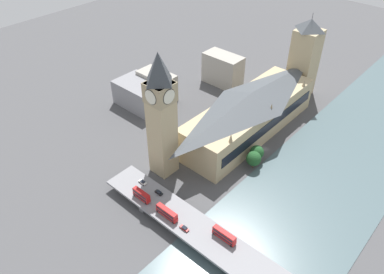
{
  "coord_description": "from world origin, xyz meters",
  "views": [
    {
      "loc": [
        -81.77,
        155.86,
        139.7
      ],
      "look_at": [
        23.27,
        38.47,
        18.98
      ],
      "focal_mm": 35.0,
      "sensor_mm": 36.0,
      "label": 1
    }
  ],
  "objects_px": {
    "double_decker_bus_rear": "(167,213)",
    "car_southbound_extra": "(159,192)",
    "parliament_hall": "(250,113)",
    "double_decker_bus_mid": "(224,235)",
    "road_bridge": "(246,265)",
    "clock_tower": "(161,113)",
    "victoria_tower": "(304,58)",
    "double_decker_bus_lead": "(141,195)",
    "car_northbound_mid": "(143,182)",
    "car_northbound_tail": "(184,228)"
  },
  "relations": [
    {
      "from": "clock_tower",
      "to": "double_decker_bus_mid",
      "type": "relative_size",
      "value": 6.03
    },
    {
      "from": "clock_tower",
      "to": "car_northbound_mid",
      "type": "xyz_separation_m",
      "value": [
        -3.66,
        18.89,
        -30.96
      ]
    },
    {
      "from": "car_southbound_extra",
      "to": "clock_tower",
      "type": "bearing_deg",
      "value": -50.85
    },
    {
      "from": "parliament_hall",
      "to": "car_southbound_extra",
      "type": "distance_m",
      "value": 78.9
    },
    {
      "from": "victoria_tower",
      "to": "road_bridge",
      "type": "distance_m",
      "value": 156.76
    },
    {
      "from": "road_bridge",
      "to": "double_decker_bus_mid",
      "type": "height_order",
      "value": "double_decker_bus_mid"
    },
    {
      "from": "parliament_hall",
      "to": "double_decker_bus_lead",
      "type": "height_order",
      "value": "parliament_hall"
    },
    {
      "from": "car_southbound_extra",
      "to": "car_northbound_mid",
      "type": "bearing_deg",
      "value": 2.02
    },
    {
      "from": "victoria_tower",
      "to": "double_decker_bus_lead",
      "type": "height_order",
      "value": "victoria_tower"
    },
    {
      "from": "victoria_tower",
      "to": "double_decker_bus_lead",
      "type": "distance_m",
      "value": 150.07
    },
    {
      "from": "parliament_hall",
      "to": "double_decker_bus_mid",
      "type": "xyz_separation_m",
      "value": [
        -41.88,
        78.64,
        -5.59
      ]
    },
    {
      "from": "parliament_hall",
      "to": "double_decker_bus_rear",
      "type": "height_order",
      "value": "parliament_hall"
    },
    {
      "from": "double_decker_bus_rear",
      "to": "car_southbound_extra",
      "type": "relative_size",
      "value": 2.75
    },
    {
      "from": "clock_tower",
      "to": "victoria_tower",
      "type": "height_order",
      "value": "clock_tower"
    },
    {
      "from": "car_northbound_tail",
      "to": "car_northbound_mid",
      "type": "bearing_deg",
      "value": -11.58
    },
    {
      "from": "double_decker_bus_mid",
      "to": "car_northbound_mid",
      "type": "distance_m",
      "value": 51.97
    },
    {
      "from": "clock_tower",
      "to": "double_decker_bus_rear",
      "type": "height_order",
      "value": "clock_tower"
    },
    {
      "from": "double_decker_bus_rear",
      "to": "car_northbound_tail",
      "type": "height_order",
      "value": "double_decker_bus_rear"
    },
    {
      "from": "road_bridge",
      "to": "car_northbound_tail",
      "type": "bearing_deg",
      "value": 7.48
    },
    {
      "from": "parliament_hall",
      "to": "road_bridge",
      "type": "relative_size",
      "value": 0.62
    },
    {
      "from": "victoria_tower",
      "to": "car_northbound_tail",
      "type": "xyz_separation_m",
      "value": [
        -25.53,
        148.61,
        -20.87
      ]
    },
    {
      "from": "parliament_hall",
      "to": "double_decker_bus_lead",
      "type": "bearing_deg",
      "value": 88.46
    },
    {
      "from": "parliament_hall",
      "to": "clock_tower",
      "type": "relative_size",
      "value": 1.44
    },
    {
      "from": "parliament_hall",
      "to": "car_northbound_mid",
      "type": "bearing_deg",
      "value": 82.74
    },
    {
      "from": "road_bridge",
      "to": "car_southbound_extra",
      "type": "height_order",
      "value": "car_southbound_extra"
    },
    {
      "from": "double_decker_bus_lead",
      "to": "car_southbound_extra",
      "type": "height_order",
      "value": "double_decker_bus_lead"
    },
    {
      "from": "road_bridge",
      "to": "parliament_hall",
      "type": "bearing_deg",
      "value": -55.66
    },
    {
      "from": "victoria_tower",
      "to": "double_decker_bus_lead",
      "type": "bearing_deg",
      "value": 89.13
    },
    {
      "from": "clock_tower",
      "to": "double_decker_bus_mid",
      "type": "xyz_separation_m",
      "value": [
        -55.6,
        18.58,
        -29.03
      ]
    },
    {
      "from": "road_bridge",
      "to": "double_decker_bus_mid",
      "type": "xyz_separation_m",
      "value": [
        14.27,
        -3.56,
        3.65
      ]
    },
    {
      "from": "double_decker_bus_lead",
      "to": "car_northbound_tail",
      "type": "xyz_separation_m",
      "value": [
        -27.8,
        -0.26,
        -2.04
      ]
    },
    {
      "from": "double_decker_bus_rear",
      "to": "victoria_tower",
      "type": "bearing_deg",
      "value": -84.39
    },
    {
      "from": "double_decker_bus_mid",
      "to": "car_southbound_extra",
      "type": "xyz_separation_m",
      "value": [
        40.55,
        -0.1,
        -1.89
      ]
    },
    {
      "from": "road_bridge",
      "to": "car_southbound_extra",
      "type": "bearing_deg",
      "value": -3.82
    },
    {
      "from": "parliament_hall",
      "to": "car_southbound_extra",
      "type": "bearing_deg",
      "value": 90.97
    },
    {
      "from": "victoria_tower",
      "to": "car_northbound_tail",
      "type": "bearing_deg",
      "value": 99.75
    },
    {
      "from": "parliament_hall",
      "to": "double_decker_bus_lead",
      "type": "xyz_separation_m",
      "value": [
        2.32,
        86.48,
        -5.47
      ]
    },
    {
      "from": "double_decker_bus_rear",
      "to": "road_bridge",
      "type": "bearing_deg",
      "value": -174.6
    },
    {
      "from": "car_southbound_extra",
      "to": "road_bridge",
      "type": "bearing_deg",
      "value": 176.18
    },
    {
      "from": "double_decker_bus_lead",
      "to": "double_decker_bus_rear",
      "type": "height_order",
      "value": "double_decker_bus_lead"
    },
    {
      "from": "clock_tower",
      "to": "double_decker_bus_lead",
      "type": "relative_size",
      "value": 6.89
    },
    {
      "from": "parliament_hall",
      "to": "car_northbound_mid",
      "type": "distance_m",
      "value": 79.93
    },
    {
      "from": "parliament_hall",
      "to": "double_decker_bus_mid",
      "type": "distance_m",
      "value": 89.27
    },
    {
      "from": "parliament_hall",
      "to": "victoria_tower",
      "type": "bearing_deg",
      "value": -89.95
    },
    {
      "from": "car_northbound_tail",
      "to": "double_decker_bus_lead",
      "type": "bearing_deg",
      "value": 0.54
    },
    {
      "from": "victoria_tower",
      "to": "car_southbound_extra",
      "type": "bearing_deg",
      "value": 90.56
    },
    {
      "from": "car_northbound_mid",
      "to": "clock_tower",
      "type": "bearing_deg",
      "value": -79.02
    },
    {
      "from": "clock_tower",
      "to": "car_northbound_mid",
      "type": "height_order",
      "value": "clock_tower"
    },
    {
      "from": "double_decker_bus_mid",
      "to": "double_decker_bus_rear",
      "type": "bearing_deg",
      "value": 15.33
    },
    {
      "from": "double_decker_bus_rear",
      "to": "car_southbound_extra",
      "type": "xyz_separation_m",
      "value": [
        13.19,
        -7.59,
        -1.9
      ]
    }
  ]
}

